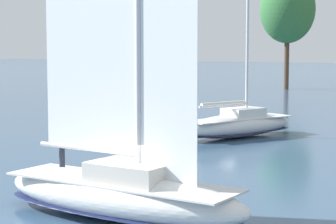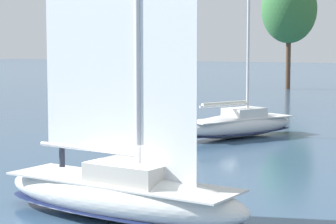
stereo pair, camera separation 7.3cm
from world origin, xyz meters
name	(u,v)px [view 1 (the left image)]	position (x,y,z in m)	size (l,w,h in m)	color
ground_plane	(120,219)	(0.00, 0.00, 0.00)	(400.00, 400.00, 0.00)	#385675
tree_shore_center	(288,10)	(-18.54, 64.21, 10.29)	(7.14, 7.14, 14.70)	#4C3828
sailboat_main	(120,188)	(0.01, 0.00, 1.03)	(9.43, 3.00, 12.82)	white
sailboat_moored_near_marina	(239,124)	(-4.83, 19.58, 0.81)	(5.46, 8.91, 11.87)	silver
sailboat_moored_mid_channel	(61,87)	(-39.17, 43.57, 0.66)	(4.80, 7.27, 9.76)	#194C47
channel_buoy	(152,147)	(-5.04, 9.87, 0.67)	(0.93, 0.93, 1.71)	yellow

